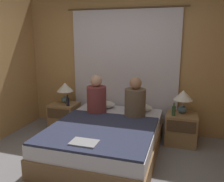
# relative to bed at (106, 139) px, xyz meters

# --- Properties ---
(ground_plane) EXTENTS (16.00, 16.00, 0.00)m
(ground_plane) POSITION_rel_bed_xyz_m (0.00, -0.79, -0.24)
(ground_plane) COLOR gray
(wall_back) EXTENTS (4.00, 0.06, 2.50)m
(wall_back) POSITION_rel_bed_xyz_m (0.00, 1.13, 1.01)
(wall_back) COLOR tan
(wall_back) RESTS_ON ground_plane
(curtain_panel) EXTENTS (2.21, 0.02, 2.28)m
(curtain_panel) POSITION_rel_bed_xyz_m (0.00, 1.07, 0.90)
(curtain_panel) COLOR silver
(curtain_panel) RESTS_ON ground_plane
(bed) EXTENTS (1.54, 2.03, 0.48)m
(bed) POSITION_rel_bed_xyz_m (0.00, 0.00, 0.00)
(bed) COLOR olive
(bed) RESTS_ON ground_plane
(nightstand_left) EXTENTS (0.51, 0.46, 0.51)m
(nightstand_left) POSITION_rel_bed_xyz_m (-1.09, 0.70, 0.02)
(nightstand_left) COLOR #937047
(nightstand_left) RESTS_ON ground_plane
(nightstand_right) EXTENTS (0.51, 0.46, 0.51)m
(nightstand_right) POSITION_rel_bed_xyz_m (1.09, 0.70, 0.02)
(nightstand_right) COLOR #937047
(nightstand_right) RESTS_ON ground_plane
(lamp_left) EXTENTS (0.32, 0.32, 0.40)m
(lamp_left) POSITION_rel_bed_xyz_m (-1.09, 0.78, 0.55)
(lamp_left) COLOR slate
(lamp_left) RESTS_ON nightstand_left
(lamp_right) EXTENTS (0.32, 0.32, 0.40)m
(lamp_right) POSITION_rel_bed_xyz_m (1.09, 0.78, 0.55)
(lamp_right) COLOR slate
(lamp_right) RESTS_ON nightstand_right
(pillow_left) EXTENTS (0.49, 0.31, 0.12)m
(pillow_left) POSITION_rel_bed_xyz_m (-0.34, 0.82, 0.30)
(pillow_left) COLOR silver
(pillow_left) RESTS_ON bed
(pillow_right) EXTENTS (0.49, 0.31, 0.12)m
(pillow_right) POSITION_rel_bed_xyz_m (0.34, 0.82, 0.30)
(pillow_right) COLOR silver
(pillow_right) RESTS_ON bed
(blanket_on_bed) EXTENTS (1.48, 1.42, 0.03)m
(blanket_on_bed) POSITION_rel_bed_xyz_m (0.00, -0.27, 0.26)
(blanket_on_bed) COLOR #2D334C
(blanket_on_bed) RESTS_ON bed
(person_left_in_bed) EXTENTS (0.33, 0.33, 0.66)m
(person_left_in_bed) POSITION_rel_bed_xyz_m (-0.33, 0.47, 0.52)
(person_left_in_bed) COLOR brown
(person_left_in_bed) RESTS_ON bed
(person_right_in_bed) EXTENTS (0.34, 0.34, 0.67)m
(person_right_in_bed) POSITION_rel_bed_xyz_m (0.35, 0.47, 0.51)
(person_right_in_bed) COLOR brown
(person_right_in_bed) RESTS_ON bed
(beer_bottle_on_left_stand) EXTENTS (0.06, 0.06, 0.21)m
(beer_bottle_on_left_stand) POSITION_rel_bed_xyz_m (-0.95, 0.60, 0.36)
(beer_bottle_on_left_stand) COLOR black
(beer_bottle_on_left_stand) RESTS_ON nightstand_left
(beer_bottle_on_right_stand) EXTENTS (0.06, 0.06, 0.22)m
(beer_bottle_on_right_stand) POSITION_rel_bed_xyz_m (0.96, 0.60, 0.36)
(beer_bottle_on_right_stand) COLOR #2D4C28
(beer_bottle_on_right_stand) RESTS_ON nightstand_right
(laptop_on_bed) EXTENTS (0.34, 0.22, 0.02)m
(laptop_on_bed) POSITION_rel_bed_xyz_m (-0.03, -0.76, 0.28)
(laptop_on_bed) COLOR #9EA0A5
(laptop_on_bed) RESTS_ON blanket_on_bed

